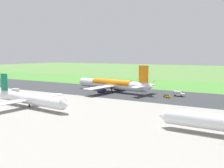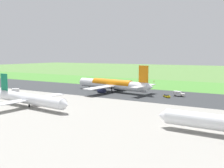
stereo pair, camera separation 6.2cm
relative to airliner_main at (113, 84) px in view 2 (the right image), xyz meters
The scene contains 11 objects.
ground_plane 11.07m from the airliner_main, ahead, with size 800.00×800.00×0.00m, color #547F3D.
runway_asphalt 11.06m from the airliner_main, ahead, with size 600.00×41.66×0.06m, color #2D3033.
apron_concrete 58.45m from the airliner_main, 79.95° to the left, with size 440.00×110.00×0.05m, color gray.
grass_verge_foreground 41.96m from the airliner_main, 75.89° to the right, with size 600.00×80.00×0.04m, color #478534.
airliner_main is the anchor object (origin of this frame).
airliner_parked_mid 55.15m from the airliner_main, 81.20° to the left, with size 44.78×36.69×13.07m.
service_truck_baggage 37.89m from the airliner_main, behind, with size 6.10×3.21×2.65m.
service_car_followme 33.99m from the airliner_main, behind, with size 4.29×4.19×1.62m.
service_truck_fuel 55.34m from the airliner_main, 35.92° to the left, with size 5.69×5.70×2.65m.
no_stopping_sign 46.26m from the airliner_main, 100.52° to the right, with size 0.60×0.10×2.67m.
traffic_cone_orange 42.35m from the airliner_main, 91.93° to the right, with size 0.40×0.40×0.55m, color orange.
Camera 2 is at (-81.72, 125.08, 21.45)m, focal length 40.15 mm.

